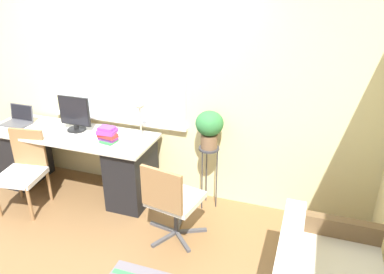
{
  "coord_description": "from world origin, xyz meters",
  "views": [
    {
      "loc": [
        1.89,
        -2.9,
        2.48
      ],
      "look_at": [
        0.83,
        0.16,
        1.0
      ],
      "focal_mm": 35.0,
      "sensor_mm": 36.0,
      "label": 1
    }
  ],
  "objects_px": {
    "potted_plant": "(209,126)",
    "book_stack": "(108,134)",
    "mouse": "(85,140)",
    "laptop": "(18,120)",
    "plant_stand": "(209,157)",
    "desk_lamp": "(140,113)",
    "desk_chair_wooden": "(23,169)",
    "office_chair_swivel": "(172,200)",
    "monitor": "(75,114)",
    "keyboard": "(65,136)"
  },
  "relations": [
    {
      "from": "potted_plant",
      "to": "book_stack",
      "type": "bearing_deg",
      "value": -165.74
    },
    {
      "from": "mouse",
      "to": "potted_plant",
      "type": "xyz_separation_m",
      "value": [
        1.3,
        0.34,
        0.2
      ]
    },
    {
      "from": "laptop",
      "to": "plant_stand",
      "type": "xyz_separation_m",
      "value": [
        2.34,
        0.16,
        -0.19
      ]
    },
    {
      "from": "plant_stand",
      "to": "potted_plant",
      "type": "height_order",
      "value": "potted_plant"
    },
    {
      "from": "desk_lamp",
      "to": "book_stack",
      "type": "xyz_separation_m",
      "value": [
        -0.3,
        -0.2,
        -0.21
      ]
    },
    {
      "from": "desk_chair_wooden",
      "to": "office_chair_swivel",
      "type": "height_order",
      "value": "desk_chair_wooden"
    },
    {
      "from": "office_chair_swivel",
      "to": "plant_stand",
      "type": "height_order",
      "value": "office_chair_swivel"
    },
    {
      "from": "monitor",
      "to": "plant_stand",
      "type": "distance_m",
      "value": 1.6
    },
    {
      "from": "desk_lamp",
      "to": "monitor",
      "type": "bearing_deg",
      "value": -177.49
    },
    {
      "from": "mouse",
      "to": "plant_stand",
      "type": "distance_m",
      "value": 1.36
    },
    {
      "from": "plant_stand",
      "to": "keyboard",
      "type": "bearing_deg",
      "value": -169.07
    },
    {
      "from": "laptop",
      "to": "mouse",
      "type": "bearing_deg",
      "value": -9.48
    },
    {
      "from": "keyboard",
      "to": "desk_chair_wooden",
      "type": "bearing_deg",
      "value": -135.0
    },
    {
      "from": "plant_stand",
      "to": "desk_lamp",
      "type": "bearing_deg",
      "value": -174.57
    },
    {
      "from": "monitor",
      "to": "plant_stand",
      "type": "height_order",
      "value": "monitor"
    },
    {
      "from": "laptop",
      "to": "desk_chair_wooden",
      "type": "distance_m",
      "value": 0.73
    },
    {
      "from": "laptop",
      "to": "office_chair_swivel",
      "type": "relative_size",
      "value": 0.38
    },
    {
      "from": "mouse",
      "to": "desk_lamp",
      "type": "height_order",
      "value": "desk_lamp"
    },
    {
      "from": "plant_stand",
      "to": "office_chair_swivel",
      "type": "bearing_deg",
      "value": -104.93
    },
    {
      "from": "monitor",
      "to": "keyboard",
      "type": "distance_m",
      "value": 0.27
    },
    {
      "from": "keyboard",
      "to": "office_chair_swivel",
      "type": "height_order",
      "value": "office_chair_swivel"
    },
    {
      "from": "monitor",
      "to": "book_stack",
      "type": "distance_m",
      "value": 0.54
    },
    {
      "from": "keyboard",
      "to": "book_stack",
      "type": "bearing_deg",
      "value": 4.09
    },
    {
      "from": "desk_lamp",
      "to": "potted_plant",
      "type": "distance_m",
      "value": 0.76
    },
    {
      "from": "desk_chair_wooden",
      "to": "plant_stand",
      "type": "relative_size",
      "value": 1.19
    },
    {
      "from": "desk_chair_wooden",
      "to": "potted_plant",
      "type": "distance_m",
      "value": 2.09
    },
    {
      "from": "desk_chair_wooden",
      "to": "potted_plant",
      "type": "height_order",
      "value": "potted_plant"
    },
    {
      "from": "book_stack",
      "to": "potted_plant",
      "type": "bearing_deg",
      "value": 14.26
    },
    {
      "from": "monitor",
      "to": "mouse",
      "type": "xyz_separation_m",
      "value": [
        0.26,
        -0.23,
        -0.18
      ]
    },
    {
      "from": "laptop",
      "to": "plant_stand",
      "type": "distance_m",
      "value": 2.35
    },
    {
      "from": "keyboard",
      "to": "office_chair_swivel",
      "type": "relative_size",
      "value": 0.51
    },
    {
      "from": "book_stack",
      "to": "office_chair_swivel",
      "type": "relative_size",
      "value": 0.26
    },
    {
      "from": "monitor",
      "to": "potted_plant",
      "type": "bearing_deg",
      "value": 3.92
    },
    {
      "from": "keyboard",
      "to": "desk_chair_wooden",
      "type": "xyz_separation_m",
      "value": [
        -0.34,
        -0.34,
        -0.31
      ]
    },
    {
      "from": "monitor",
      "to": "desk_lamp",
      "type": "height_order",
      "value": "desk_lamp"
    },
    {
      "from": "plant_stand",
      "to": "mouse",
      "type": "bearing_deg",
      "value": -165.58
    },
    {
      "from": "mouse",
      "to": "plant_stand",
      "type": "height_order",
      "value": "mouse"
    },
    {
      "from": "monitor",
      "to": "keyboard",
      "type": "height_order",
      "value": "monitor"
    },
    {
      "from": "office_chair_swivel",
      "to": "plant_stand",
      "type": "xyz_separation_m",
      "value": [
        0.17,
        0.65,
        0.16
      ]
    },
    {
      "from": "desk_lamp",
      "to": "office_chair_swivel",
      "type": "xyz_separation_m",
      "value": [
        0.58,
        -0.58,
        -0.61
      ]
    },
    {
      "from": "mouse",
      "to": "book_stack",
      "type": "distance_m",
      "value": 0.27
    },
    {
      "from": "mouse",
      "to": "desk_chair_wooden",
      "type": "xyz_separation_m",
      "value": [
        -0.62,
        -0.31,
        -0.31
      ]
    },
    {
      "from": "monitor",
      "to": "plant_stand",
      "type": "xyz_separation_m",
      "value": [
        1.56,
        0.11,
        -0.34
      ]
    },
    {
      "from": "monitor",
      "to": "keyboard",
      "type": "relative_size",
      "value": 0.93
    },
    {
      "from": "mouse",
      "to": "potted_plant",
      "type": "bearing_deg",
      "value": 14.42
    },
    {
      "from": "mouse",
      "to": "plant_stand",
      "type": "relative_size",
      "value": 0.09
    },
    {
      "from": "laptop",
      "to": "office_chair_swivel",
      "type": "height_order",
      "value": "laptop"
    },
    {
      "from": "monitor",
      "to": "mouse",
      "type": "height_order",
      "value": "monitor"
    },
    {
      "from": "mouse",
      "to": "office_chair_swivel",
      "type": "bearing_deg",
      "value": -15.48
    },
    {
      "from": "desk_lamp",
      "to": "office_chair_swivel",
      "type": "height_order",
      "value": "desk_lamp"
    }
  ]
}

